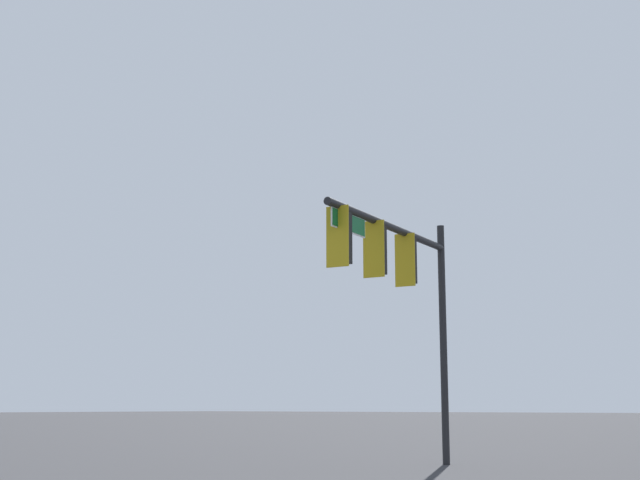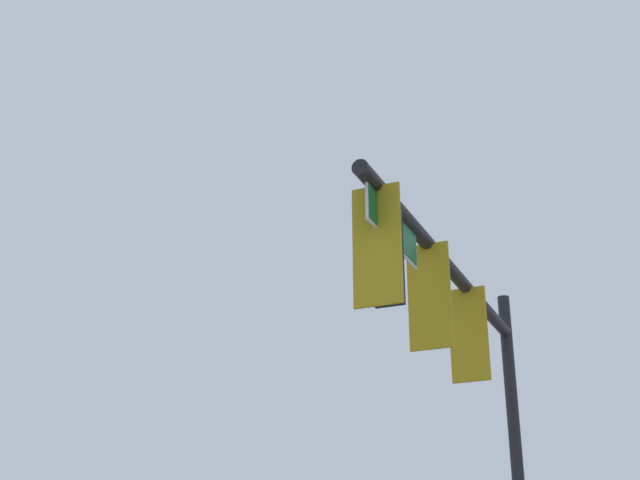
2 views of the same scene
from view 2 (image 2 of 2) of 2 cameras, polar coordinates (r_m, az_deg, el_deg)
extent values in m
cylinder|color=black|center=(11.66, 8.31, -1.85)|extent=(6.31, 0.98, 0.18)
cube|color=gold|center=(12.15, 9.50, -5.96)|extent=(0.10, 0.52, 1.30)
cube|color=black|center=(12.33, 9.73, -6.18)|extent=(0.40, 0.36, 1.10)
cylinder|color=black|center=(12.51, 9.55, -3.50)|extent=(0.04, 0.04, 0.12)
cylinder|color=red|center=(12.61, 9.87, -4.97)|extent=(0.06, 0.22, 0.22)
cylinder|color=#392D05|center=(12.52, 9.97, -6.41)|extent=(0.06, 0.22, 0.22)
cylinder|color=black|center=(12.43, 10.07, -7.87)|extent=(0.06, 0.22, 0.22)
cube|color=gold|center=(10.55, 7.01, -3.55)|extent=(0.10, 0.52, 1.30)
cube|color=black|center=(10.72, 7.32, -3.85)|extent=(0.40, 0.36, 1.10)
cylinder|color=black|center=(10.93, 7.16, -0.81)|extent=(0.04, 0.04, 0.12)
cylinder|color=red|center=(11.01, 7.54, -2.52)|extent=(0.06, 0.22, 0.22)
cylinder|color=#392D05|center=(10.90, 7.63, -4.15)|extent=(0.06, 0.22, 0.22)
cylinder|color=black|center=(10.80, 7.72, -5.81)|extent=(0.06, 0.22, 0.22)
cube|color=gold|center=(8.99, 3.67, -0.29)|extent=(0.10, 0.52, 1.30)
cube|color=black|center=(9.16, 4.09, -0.70)|extent=(0.40, 0.36, 1.10)
cylinder|color=black|center=(9.40, 3.98, 2.76)|extent=(0.04, 0.04, 0.12)
cylinder|color=red|center=(9.46, 4.45, 0.75)|extent=(0.06, 0.22, 0.22)
cylinder|color=#392D05|center=(9.33, 4.51, -1.11)|extent=(0.06, 0.22, 0.22)
cylinder|color=black|center=(9.22, 4.57, -3.02)|extent=(0.06, 0.22, 0.22)
cube|color=#0F602D|center=(9.58, 4.67, 0.80)|extent=(1.49, 0.23, 0.37)
cube|color=white|center=(9.58, 4.67, 0.80)|extent=(1.55, 0.22, 0.43)
camera|label=1|loc=(10.09, 168.70, 21.32)|focal=50.00mm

